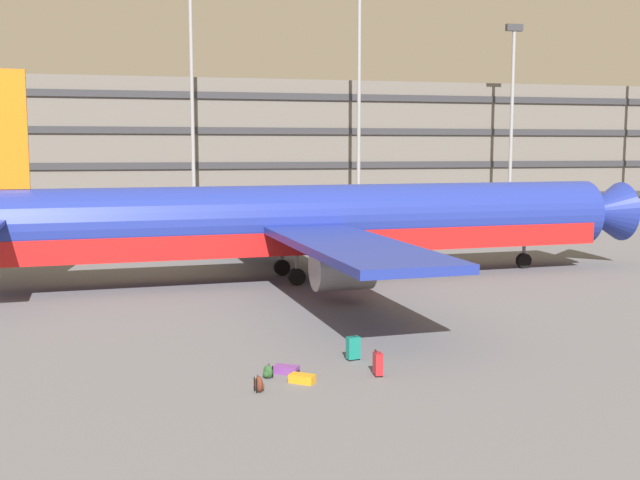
% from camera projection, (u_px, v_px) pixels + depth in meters
% --- Properties ---
extents(ground_plane, '(600.00, 600.00, 0.00)m').
position_uv_depth(ground_plane, '(386.00, 275.00, 43.13)').
color(ground_plane, '#5B5B60').
extents(terminal_structure, '(144.92, 15.40, 14.48)m').
position_uv_depth(terminal_structure, '(262.00, 148.00, 87.68)').
color(terminal_structure, '#605B56').
rests_on(terminal_structure, ground_plane).
extents(airliner, '(41.18, 33.30, 10.96)m').
position_uv_depth(airliner, '(306.00, 224.00, 41.51)').
color(airliner, navy).
rests_on(airliner, ground_plane).
extents(light_mast_center_left, '(1.80, 0.50, 24.92)m').
position_uv_depth(light_mast_center_left, '(192.00, 74.00, 71.78)').
color(light_mast_center_left, gray).
rests_on(light_mast_center_left, ground_plane).
extents(light_mast_center_right, '(1.80, 0.50, 23.22)m').
position_uv_depth(light_mast_center_right, '(359.00, 87.00, 75.56)').
color(light_mast_center_right, gray).
rests_on(light_mast_center_right, ground_plane).
extents(light_mast_right, '(1.80, 0.50, 20.00)m').
position_uv_depth(light_mast_right, '(512.00, 106.00, 79.47)').
color(light_mast_right, gray).
rests_on(light_mast_right, ground_plane).
extents(suitcase_laid_flat, '(0.86, 0.75, 0.27)m').
position_uv_depth(suitcase_laid_flat, '(286.00, 370.00, 24.24)').
color(suitcase_laid_flat, '#72388C').
rests_on(suitcase_laid_flat, ground_plane).
extents(suitcase_scuffed, '(0.49, 0.35, 0.90)m').
position_uv_depth(suitcase_scuffed, '(353.00, 348.00, 25.78)').
color(suitcase_scuffed, '#147266').
rests_on(suitcase_scuffed, ground_plane).
extents(suitcase_navy, '(0.86, 0.78, 0.26)m').
position_uv_depth(suitcase_navy, '(302.00, 379.00, 23.30)').
color(suitcase_navy, orange).
rests_on(suitcase_navy, ground_plane).
extents(suitcase_purple, '(0.25, 0.44, 0.84)m').
position_uv_depth(suitcase_purple, '(378.00, 364.00, 23.99)').
color(suitcase_purple, '#B21E23').
rests_on(suitcase_purple, ground_plane).
extents(backpack_teal, '(0.40, 0.42, 0.47)m').
position_uv_depth(backpack_teal, '(268.00, 372.00, 23.74)').
color(backpack_teal, '#264C26').
rests_on(backpack_teal, ground_plane).
extents(backpack_red, '(0.33, 0.39, 0.54)m').
position_uv_depth(backpack_red, '(259.00, 384.00, 22.38)').
color(backpack_red, '#592619').
rests_on(backpack_red, ground_plane).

